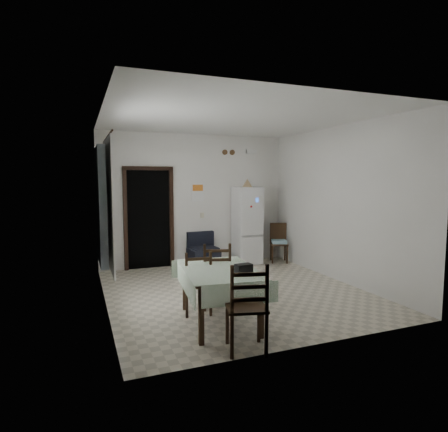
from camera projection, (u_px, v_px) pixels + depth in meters
The scene contains 25 objects.
ground at pixel (235, 291), 6.40m from camera, with size 4.50×4.50×0.00m, color beige.
ceiling at pixel (235, 119), 6.11m from camera, with size 4.20×4.50×0.02m, color white, non-canonical shape.
wall_back at pixel (195, 200), 8.34m from camera, with size 4.20×0.02×2.90m, color silver, non-canonical shape.
wall_front at pixel (314, 221), 4.17m from camera, with size 4.20×0.02×2.90m, color silver, non-canonical shape.
wall_left at pixel (104, 211), 5.50m from camera, with size 0.02×4.50×2.90m, color silver, non-canonical shape.
wall_right at pixel (338, 204), 7.02m from camera, with size 0.02×4.50×2.90m, color silver, non-canonical shape.
doorway at pixel (147, 218), 8.19m from camera, with size 1.06×0.52×2.22m.
window_recess at pixel (100, 205), 5.28m from camera, with size 0.10×1.20×1.60m, color silver.
curtain at pixel (109, 205), 5.32m from camera, with size 0.02×1.45×1.85m, color white.
curtain_rod at pixel (107, 137), 5.23m from camera, with size 0.02×0.02×1.60m, color black.
calendar at pixel (198, 192), 8.33m from camera, with size 0.28×0.02×0.40m, color white.
calendar_image at pixel (198, 188), 8.32m from camera, with size 0.24×0.01×0.14m, color orange.
light_switch at pixel (202, 215), 8.42m from camera, with size 0.08×0.02×0.12m, color beige.
vent_left at pixel (225, 152), 8.48m from camera, with size 0.12×0.12×0.03m, color brown.
vent_right at pixel (232, 152), 8.54m from camera, with size 0.12×0.12×0.03m, color brown.
emergency_light at pixel (251, 152), 8.69m from camera, with size 0.25×0.07×0.09m, color white.
fridge at pixel (247, 225), 8.51m from camera, with size 0.56×0.56×1.74m, color white, non-canonical shape.
tan_cone at pixel (247, 183), 8.31m from camera, with size 0.22×0.22×0.18m, color tan.
navy_seat at pixel (204, 250), 8.18m from camera, with size 0.62×0.60×0.74m, color black, non-canonical shape.
corner_chair at pixel (279, 243), 8.63m from camera, with size 0.38×0.38×0.89m, color black, non-canonical shape.
dining_table at pixel (219, 296), 4.98m from camera, with size 0.93×1.41×0.73m, color #A9BEA3, non-canonical shape.
black_bag at pixel (244, 269), 4.63m from camera, with size 0.21×0.12×0.13m, color black.
dining_chair_far_left at pixel (197, 282), 5.33m from camera, with size 0.39×0.39×0.91m, color black, non-canonical shape.
dining_chair_far_right at pixel (216, 274), 5.58m from camera, with size 0.42×0.42×0.99m, color black, non-canonical shape.
dining_chair_near_head at pixel (246, 306), 4.15m from camera, with size 0.44×0.44×1.02m, color black, non-canonical shape.
Camera 1 is at (-2.44, -5.75, 1.92)m, focal length 30.00 mm.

